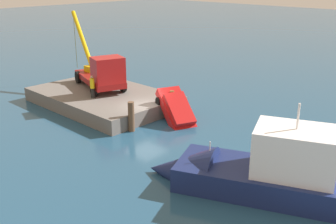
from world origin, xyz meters
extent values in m
plane|color=navy|center=(0.00, 0.00, 0.00)|extent=(200.00, 200.00, 0.00)
cube|color=slate|center=(-4.97, 0.00, 0.53)|extent=(11.39, 7.38, 1.05)
cube|color=maroon|center=(-6.27, 0.70, 1.78)|extent=(6.60, 4.21, 0.45)
cube|color=#AF1919|center=(-4.17, -0.01, 2.98)|extent=(2.36, 2.72, 1.95)
cylinder|color=black|center=(-3.85, 1.14, 1.55)|extent=(1.04, 0.60, 1.00)
cylinder|color=black|center=(-4.60, -1.12, 1.55)|extent=(1.04, 0.60, 1.00)
cylinder|color=black|center=(-7.94, 2.51, 1.55)|extent=(1.04, 0.60, 1.00)
cylinder|color=black|center=(-8.70, 0.25, 1.55)|extent=(1.04, 0.60, 1.00)
cylinder|color=#E5B20C|center=(-10.29, 2.04, 4.49)|extent=(4.87, 1.92, 4.45)
cube|color=#E5B20C|center=(-8.03, 1.28, 2.25)|extent=(1.00, 1.00, 0.50)
cylinder|color=#4C4C19|center=(-12.55, 2.79, 3.97)|extent=(0.04, 0.04, 5.22)
cylinder|color=#242424|center=(-4.27, -1.45, 1.43)|extent=(0.28, 0.28, 0.75)
cylinder|color=yellow|center=(-4.27, -1.45, 2.19)|extent=(0.34, 0.34, 0.75)
sphere|color=tan|center=(-4.27, -1.45, 2.67)|extent=(0.22, 0.22, 0.22)
cube|color=red|center=(2.13, 1.12, 0.51)|extent=(4.53, 3.14, 3.33)
cube|color=red|center=(2.24, 1.07, 1.07)|extent=(2.78, 2.29, 1.92)
cylinder|color=black|center=(3.51, 1.50, -0.73)|extent=(0.91, 0.53, 0.90)
cylinder|color=black|center=(2.88, -0.11, -0.73)|extent=(0.91, 0.53, 0.90)
cylinder|color=black|center=(1.03, 2.48, 1.25)|extent=(0.91, 0.53, 0.90)
cylinder|color=black|center=(0.39, 0.87, 1.25)|extent=(0.91, 0.53, 0.90)
cube|color=navy|center=(12.06, -2.70, 0.22)|extent=(10.30, 6.86, 1.98)
cone|color=navy|center=(7.55, -4.64, 0.22)|extent=(4.44, 4.34, 3.24)
cube|color=white|center=(12.52, -2.50, 2.32)|extent=(4.30, 3.79, 2.21)
cylinder|color=white|center=(12.52, -2.50, 4.02)|extent=(0.10, 0.10, 1.20)
cylinder|color=silver|center=(8.91, -4.06, 1.71)|extent=(0.06, 0.06, 1.00)
cylinder|color=brown|center=(0.90, -2.17, 1.01)|extent=(0.42, 0.42, 2.03)
cylinder|color=brown|center=(1.03, 1.62, 1.01)|extent=(0.31, 0.31, 2.02)
camera|label=1|loc=(19.83, -18.45, 10.00)|focal=42.87mm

